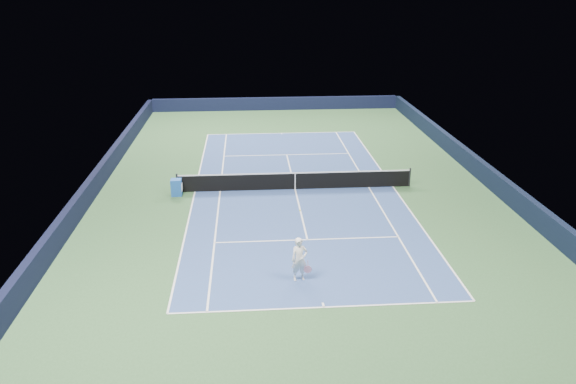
{
  "coord_description": "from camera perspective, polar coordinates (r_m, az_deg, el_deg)",
  "views": [
    {
      "loc": [
        -2.53,
        -28.82,
        10.95
      ],
      "look_at": [
        -0.61,
        -3.0,
        1.0
      ],
      "focal_mm": 35.0,
      "sensor_mm": 36.0,
      "label": 1
    }
  ],
  "objects": [
    {
      "name": "wall_left",
      "position": [
        31.74,
        -19.14,
        0.69
      ],
      "size": [
        0.35,
        40.0,
        1.1
      ],
      "primitive_type": "cube",
      "color": "black",
      "rests_on": "ground"
    },
    {
      "name": "court_surface",
      "position": [
        30.93,
        0.72,
        0.29
      ],
      "size": [
        10.97,
        23.77,
        0.01
      ],
      "primitive_type": "cube",
      "color": "navy",
      "rests_on": "ground"
    },
    {
      "name": "tennis_net",
      "position": [
        30.76,
        0.73,
        1.17
      ],
      "size": [
        12.9,
        0.1,
        1.07
      ],
      "color": "black",
      "rests_on": "ground"
    },
    {
      "name": "service_line_far",
      "position": [
        36.97,
        -0.13,
        3.81
      ],
      "size": [
        8.23,
        0.08,
        0.0
      ],
      "primitive_type": "cube",
      "color": "white",
      "rests_on": "ground"
    },
    {
      "name": "ground",
      "position": [
        30.93,
        0.72,
        0.29
      ],
      "size": [
        40.0,
        40.0,
        0.0
      ],
      "primitive_type": "plane",
      "color": "#2D522C",
      "rests_on": "ground"
    },
    {
      "name": "sponsor_cube",
      "position": [
        30.49,
        -11.26,
        0.47
      ],
      "size": [
        0.58,
        0.51,
        0.91
      ],
      "color": "#1D52AF",
      "rests_on": "ground"
    },
    {
      "name": "sideline_doubles_right",
      "position": [
        31.85,
        10.6,
        0.56
      ],
      "size": [
        0.08,
        23.77,
        0.0
      ],
      "primitive_type": "cube",
      "color": "white",
      "rests_on": "ground"
    },
    {
      "name": "baseline_far",
      "position": [
        42.22,
        -0.67,
        6.0
      ],
      "size": [
        10.97,
        0.08,
        0.0
      ],
      "primitive_type": "cube",
      "color": "white",
      "rests_on": "ground"
    },
    {
      "name": "baseline_near",
      "position": [
        20.32,
        3.66,
        -11.6
      ],
      "size": [
        10.97,
        0.08,
        0.0
      ],
      "primitive_type": "cube",
      "color": "white",
      "rests_on": "ground"
    },
    {
      "name": "center_service_line",
      "position": [
        30.93,
        0.72,
        0.3
      ],
      "size": [
        0.08,
        12.8,
        0.0
      ],
      "primitive_type": "cube",
      "color": "white",
      "rests_on": "ground"
    },
    {
      "name": "sideline_singles_right",
      "position": [
        31.53,
        8.2,
        0.5
      ],
      "size": [
        0.08,
        23.77,
        0.0
      ],
      "primitive_type": "cube",
      "color": "white",
      "rests_on": "ground"
    },
    {
      "name": "center_mark_far",
      "position": [
        42.08,
        -0.65,
        5.95
      ],
      "size": [
        0.08,
        0.3,
        0.0
      ],
      "primitive_type": "cube",
      "color": "white",
      "rests_on": "ground"
    },
    {
      "name": "sideline_singles_left",
      "position": [
        30.87,
        -6.91,
        0.1
      ],
      "size": [
        0.08,
        23.77,
        0.0
      ],
      "primitive_type": "cube",
      "color": "white",
      "rests_on": "ground"
    },
    {
      "name": "wall_right",
      "position": [
        33.42,
        19.56,
        1.64
      ],
      "size": [
        0.35,
        40.0,
        1.1
      ],
      "primitive_type": "cube",
      "color": "black",
      "rests_on": "ground"
    },
    {
      "name": "tennis_player",
      "position": [
        21.54,
        1.18,
        -6.86
      ],
      "size": [
        0.83,
        1.3,
        2.51
      ],
      "color": "white",
      "rests_on": "ground"
    },
    {
      "name": "center_mark_near",
      "position": [
        20.44,
        3.6,
        -11.38
      ],
      "size": [
        0.08,
        0.3,
        0.0
      ],
      "primitive_type": "cube",
      "color": "white",
      "rests_on": "ground"
    },
    {
      "name": "wall_far",
      "position": [
        49.81,
        -1.25,
        8.96
      ],
      "size": [
        22.0,
        0.35,
        1.1
      ],
      "primitive_type": "cube",
      "color": "black",
      "rests_on": "ground"
    },
    {
      "name": "service_line_near",
      "position": [
        25.07,
        1.98,
        -4.86
      ],
      "size": [
        8.23,
        0.08,
        0.0
      ],
      "primitive_type": "cube",
      "color": "white",
      "rests_on": "ground"
    },
    {
      "name": "sideline_doubles_left",
      "position": [
        30.97,
        -9.44,
        0.03
      ],
      "size": [
        0.08,
        23.77,
        0.0
      ],
      "primitive_type": "cube",
      "color": "white",
      "rests_on": "ground"
    }
  ]
}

